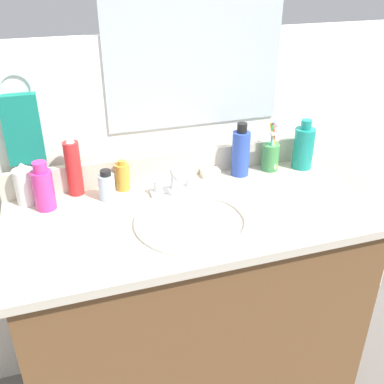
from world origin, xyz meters
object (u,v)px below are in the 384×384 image
(hand_towel, at_px, (23,130))
(bottle_mouthwash_teal, at_px, (304,147))
(bottle_lotion_white, at_px, (25,185))
(bottle_oil_amber, at_px, (122,176))
(cup_green, at_px, (271,155))
(soap_bar, at_px, (210,173))
(bottle_soap_pink, at_px, (43,188))
(bottle_shampoo_blue, at_px, (241,152))
(faucet, at_px, (174,185))
(bottle_gel_clear, at_px, (107,186))
(bottle_spray_red, at_px, (73,167))

(hand_towel, height_order, bottle_mouthwash_teal, hand_towel)
(bottle_lotion_white, bearing_deg, bottle_oil_amber, -0.61)
(cup_green, bearing_deg, soap_bar, 175.66)
(bottle_soap_pink, bearing_deg, bottle_lotion_white, 135.05)
(bottle_shampoo_blue, height_order, bottle_mouthwash_teal, bottle_shampoo_blue)
(bottle_mouthwash_teal, distance_m, soap_bar, 0.35)
(bottle_soap_pink, xyz_separation_m, cup_green, (0.78, 0.04, -0.01))
(faucet, xyz_separation_m, bottle_lotion_white, (-0.46, 0.08, 0.04))
(faucet, relative_size, cup_green, 0.89)
(bottle_mouthwash_teal, relative_size, bottle_gel_clear, 1.81)
(hand_towel, xyz_separation_m, bottle_gel_clear, (0.22, -0.11, -0.17))
(hand_towel, relative_size, bottle_shampoo_blue, 1.15)
(bottle_oil_amber, bearing_deg, hand_towel, 167.33)
(hand_towel, relative_size, bottle_oil_amber, 2.11)
(bottle_spray_red, bearing_deg, cup_green, -2.52)
(bottle_mouthwash_teal, bearing_deg, bottle_spray_red, 176.61)
(hand_towel, xyz_separation_m, bottle_oil_amber, (0.28, -0.06, -0.17))
(bottle_shampoo_blue, distance_m, bottle_oil_amber, 0.42)
(bottle_spray_red, height_order, bottle_gel_clear, bottle_spray_red)
(faucet, bearing_deg, bottle_mouthwash_teal, 5.10)
(bottle_soap_pink, bearing_deg, hand_towel, 107.13)
(bottle_soap_pink, bearing_deg, bottle_gel_clear, 0.81)
(bottle_gel_clear, height_order, soap_bar, bottle_gel_clear)
(bottle_spray_red, xyz_separation_m, bottle_lotion_white, (-0.15, -0.01, -0.03))
(bottle_spray_red, xyz_separation_m, bottle_mouthwash_teal, (0.80, -0.05, -0.02))
(bottle_spray_red, xyz_separation_m, bottle_gel_clear, (0.09, -0.07, -0.05))
(bottle_soap_pink, relative_size, bottle_shampoo_blue, 0.82)
(soap_bar, bearing_deg, bottle_lotion_white, -179.93)
(bottle_soap_pink, xyz_separation_m, bottle_shampoo_blue, (0.66, 0.03, 0.01))
(bottle_oil_amber, height_order, cup_green, cup_green)
(faucet, height_order, bottle_mouthwash_teal, bottle_mouthwash_teal)
(hand_towel, distance_m, soap_bar, 0.63)
(faucet, relative_size, bottle_gel_clear, 1.60)
(bottle_shampoo_blue, xyz_separation_m, bottle_oil_amber, (-0.41, 0.02, -0.04))
(bottle_oil_amber, xyz_separation_m, bottle_lotion_white, (-0.30, 0.00, 0.02))
(bottle_mouthwash_teal, xyz_separation_m, bottle_lotion_white, (-0.96, 0.03, -0.02))
(bottle_oil_amber, distance_m, bottle_gel_clear, 0.08)
(bottle_soap_pink, xyz_separation_m, soap_bar, (0.56, 0.05, -0.06))
(hand_towel, bearing_deg, bottle_spray_red, -19.31)
(bottle_oil_amber, bearing_deg, bottle_lotion_white, 179.39)
(bottle_soap_pink, distance_m, soap_bar, 0.56)
(bottle_gel_clear, bearing_deg, bottle_spray_red, 144.49)
(hand_towel, distance_m, bottle_gel_clear, 0.31)
(cup_green, distance_m, soap_bar, 0.23)
(hand_towel, bearing_deg, bottle_lotion_white, -107.31)
(soap_bar, bearing_deg, bottle_oil_amber, -179.28)
(bottle_spray_red, distance_m, bottle_lotion_white, 0.16)
(soap_bar, bearing_deg, cup_green, -4.34)
(hand_towel, relative_size, soap_bar, 3.44)
(hand_towel, distance_m, bottle_shampoo_blue, 0.72)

